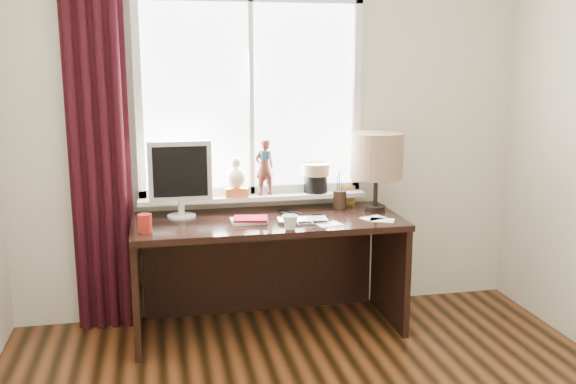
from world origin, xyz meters
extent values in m
cube|color=beige|center=(0.00, 2.00, 1.30)|extent=(3.50, 0.00, 2.60)
imported|color=silver|center=(0.10, 1.51, 0.76)|extent=(0.32, 0.22, 0.02)
imported|color=white|center=(-0.01, 1.35, 0.80)|extent=(0.13, 0.13, 0.09)
cylinder|color=maroon|center=(-0.86, 1.47, 0.80)|extent=(0.08, 0.08, 0.11)
cube|color=white|center=(-0.15, 1.99, 1.50)|extent=(1.40, 0.02, 1.30)
cube|color=silver|center=(-0.15, 1.96, 0.88)|extent=(1.50, 0.05, 0.05)
cube|color=silver|center=(-0.88, 1.96, 1.50)|extent=(0.05, 0.05, 1.40)
cube|color=silver|center=(0.57, 1.96, 1.50)|extent=(0.05, 0.05, 1.40)
cube|color=silver|center=(-0.15, 1.96, 1.50)|extent=(0.03, 0.05, 1.30)
cube|color=silver|center=(-0.15, 1.91, 0.83)|extent=(1.52, 0.18, 0.03)
cylinder|color=#55140E|center=(-0.60, 1.91, 0.98)|extent=(0.15, 0.15, 0.26)
cube|color=gold|center=(-0.27, 1.89, 0.88)|extent=(0.15, 0.12, 0.06)
sphere|color=beige|center=(-0.27, 1.89, 0.97)|extent=(0.13, 0.13, 0.13)
sphere|color=beige|center=(-0.27, 1.89, 1.07)|extent=(0.07, 0.07, 0.07)
imported|color=#5D2B21|center=(-0.07, 1.90, 1.04)|extent=(0.16, 0.12, 0.38)
cylinder|color=#1E4C51|center=(-0.07, 1.89, 1.12)|extent=(0.10, 0.10, 0.05)
cylinder|color=black|center=(0.28, 1.91, 0.91)|extent=(0.16, 0.16, 0.12)
cylinder|color=#8C6B4C|center=(0.28, 1.91, 1.01)|extent=(0.20, 0.20, 0.08)
cube|color=black|center=(-1.13, 1.92, 1.12)|extent=(0.38, 0.05, 2.25)
cylinder|color=black|center=(-1.27, 1.89, 1.10)|extent=(0.06, 0.06, 2.20)
cylinder|color=black|center=(-1.18, 1.89, 1.10)|extent=(0.06, 0.06, 2.20)
cylinder|color=black|center=(-1.09, 1.89, 1.10)|extent=(0.06, 0.06, 2.20)
cylinder|color=black|center=(-1.00, 1.89, 1.10)|extent=(0.06, 0.06, 2.20)
cube|color=#331B14|center=(-0.10, 1.63, 0.73)|extent=(1.70, 0.70, 0.04)
cube|color=#331B14|center=(-0.93, 1.63, 0.35)|extent=(0.04, 0.64, 0.71)
cube|color=#331B14|center=(0.73, 1.63, 0.35)|extent=(0.04, 0.64, 0.71)
cube|color=#331B14|center=(-0.10, 1.97, 0.35)|extent=(1.60, 0.03, 0.71)
cylinder|color=beige|center=(-0.64, 1.78, 0.76)|extent=(0.18, 0.18, 0.01)
cylinder|color=beige|center=(-0.64, 1.78, 0.81)|extent=(0.04, 0.04, 0.10)
cube|color=beige|center=(-0.64, 1.78, 1.05)|extent=(0.40, 0.04, 0.38)
cube|color=black|center=(-0.64, 1.76, 1.05)|extent=(0.34, 0.01, 0.32)
cube|color=beige|center=(-0.23, 1.57, 0.76)|extent=(0.22, 0.16, 0.02)
cube|color=maroon|center=(-0.22, 1.56, 0.78)|extent=(0.23, 0.18, 0.01)
cylinder|color=black|center=(0.43, 1.83, 0.81)|extent=(0.09, 0.09, 0.12)
cylinder|color=black|center=(0.41, 1.84, 0.86)|extent=(0.01, 0.01, 0.22)
cylinder|color=black|center=(0.44, 1.82, 0.84)|extent=(0.01, 0.01, 0.19)
cylinder|color=black|center=(0.43, 1.84, 0.88)|extent=(0.01, 0.01, 0.25)
cylinder|color=black|center=(0.45, 1.84, 0.83)|extent=(0.01, 0.01, 0.17)
cube|color=gold|center=(0.52, 1.93, 0.81)|extent=(0.10, 0.03, 0.13)
cube|color=#996633|center=(0.52, 1.92, 0.81)|extent=(0.07, 0.02, 0.10)
cylinder|color=black|center=(0.65, 1.72, 0.77)|extent=(0.14, 0.14, 0.03)
cylinder|color=black|center=(0.65, 1.72, 0.89)|extent=(0.03, 0.03, 0.22)
cylinder|color=#9C8A68|center=(0.65, 1.72, 1.12)|extent=(0.35, 0.35, 0.30)
cube|color=white|center=(0.56, 1.51, 0.75)|extent=(0.18, 0.15, 0.00)
cube|color=white|center=(0.60, 1.45, 0.75)|extent=(0.18, 0.16, 0.00)
cube|color=white|center=(0.24, 1.42, 0.75)|extent=(0.17, 0.14, 0.00)
torus|color=black|center=(0.22, 1.60, 0.75)|extent=(0.18, 0.18, 0.01)
torus|color=black|center=(0.07, 1.70, 0.75)|extent=(0.15, 0.15, 0.01)
torus|color=black|center=(0.03, 1.79, 0.75)|extent=(0.14, 0.14, 0.01)
camera|label=1|loc=(-0.78, -2.26, 1.75)|focal=40.00mm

